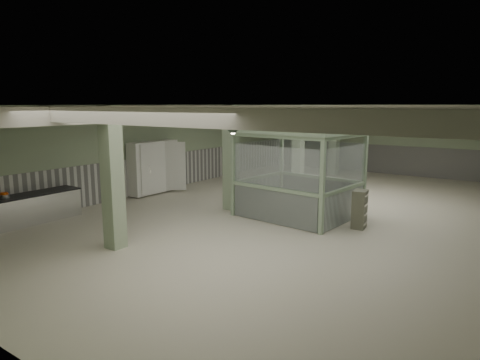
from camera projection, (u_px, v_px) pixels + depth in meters
The scene contains 25 objects.
floor at pixel (308, 213), 14.41m from camera, with size 20.00×20.00×0.00m, color beige.
ceiling at pixel (311, 105), 13.77m from camera, with size 14.00×20.00×0.02m, color silver.
wall_back at pixel (395, 140), 22.15m from camera, with size 14.00×0.02×3.60m, color #90A080.
wall_left at pixel (159, 148), 18.05m from camera, with size 0.02×20.00×3.60m, color #90A080.
wainscot_left at pixel (160, 173), 18.22m from camera, with size 0.05×19.90×1.50m, color silver.
wainscot_back at pixel (394, 160), 22.31m from camera, with size 13.90×0.05×1.50m, color silver.
girder at pixel (247, 111), 15.23m from camera, with size 0.45×19.90×0.40m, color beige.
beam_a at pixel (130, 116), 7.76m from camera, with size 13.90×0.35×0.32m, color beige.
beam_b at pixel (215, 113), 9.78m from camera, with size 13.90×0.35×0.32m, color beige.
beam_c at pixel (271, 112), 11.79m from camera, with size 13.90×0.35×0.32m, color beige.
beam_d at pixel (311, 111), 13.81m from camera, with size 13.90×0.35×0.32m, color beige.
beam_e at pixel (341, 110), 15.82m from camera, with size 13.90×0.35×0.32m, color beige.
beam_f at pixel (364, 109), 17.83m from camera, with size 13.90×0.35×0.32m, color beige.
beam_g at pixel (382, 109), 19.85m from camera, with size 13.90×0.35×0.32m, color beige.
column_a at pixel (112, 178), 10.67m from camera, with size 0.42×0.42×3.60m, color #98AE8C.
column_b at pixel (231, 158), 14.70m from camera, with size 0.42×0.42×3.60m, color #98AE8C.
column_c at pixel (298, 146), 18.73m from camera, with size 0.42×0.42×3.60m, color #98AE8C.
column_d at pixel (334, 140), 21.95m from camera, with size 0.42×0.42×3.60m, color #98AE8C.
pendant_front at pixel (233, 130), 9.56m from camera, with size 0.44×0.44×0.22m, color #29372A.
pendant_mid at pixel (332, 122), 13.99m from camera, with size 0.44×0.44×0.22m, color #29372A.
pendant_back at pixel (379, 118), 18.02m from camera, with size 0.44×0.44×0.22m, color #29372A.
orange_bowl at pixel (5, 197), 12.55m from camera, with size 0.28×0.28×0.10m, color #B2B2B7.
walkin_cooler at pixel (154, 168), 17.42m from camera, with size 1.07×2.30×2.10m.
guard_booth at pixel (299, 159), 13.80m from camera, with size 3.78×3.29×2.85m.
filing_cabinet at pixel (360, 209), 12.61m from camera, with size 0.37×0.53×1.14m, color #636453.
Camera 1 is at (6.15, -12.77, 3.63)m, focal length 32.00 mm.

